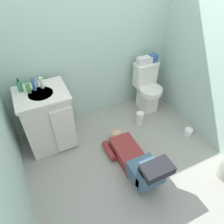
# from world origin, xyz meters

# --- Properties ---
(ground_plane) EXTENTS (2.86, 3.07, 0.04)m
(ground_plane) POSITION_xyz_m (0.00, 0.00, -0.02)
(ground_plane) COLOR gray
(wall_back) EXTENTS (2.52, 0.08, 2.40)m
(wall_back) POSITION_xyz_m (0.00, 1.08, 1.20)
(wall_back) COLOR #ABCBBC
(wall_back) RESTS_ON ground_plane
(toilet) EXTENTS (0.36, 0.46, 0.75)m
(toilet) POSITION_xyz_m (0.80, 0.78, 0.37)
(toilet) COLOR white
(toilet) RESTS_ON ground_plane
(vanity_cabinet) EXTENTS (0.60, 0.53, 0.82)m
(vanity_cabinet) POSITION_xyz_m (-0.75, 0.68, 0.42)
(vanity_cabinet) COLOR silver
(vanity_cabinet) RESTS_ON ground_plane
(faucet) EXTENTS (0.02, 0.02, 0.10)m
(faucet) POSITION_xyz_m (-0.75, 0.83, 0.87)
(faucet) COLOR silver
(faucet) RESTS_ON vanity_cabinet
(person_plumber) EXTENTS (0.39, 1.06, 0.52)m
(person_plumber) POSITION_xyz_m (0.04, -0.19, 0.18)
(person_plumber) COLOR maroon
(person_plumber) RESTS_ON ground_plane
(tissue_box) EXTENTS (0.22, 0.11, 0.10)m
(tissue_box) POSITION_xyz_m (0.76, 0.88, 0.80)
(tissue_box) COLOR silver
(tissue_box) RESTS_ON toilet
(toiletry_bag) EXTENTS (0.12, 0.09, 0.11)m
(toiletry_bag) POSITION_xyz_m (0.91, 0.88, 0.81)
(toiletry_bag) COLOR #33598C
(toiletry_bag) RESTS_ON toilet
(soap_dispenser) EXTENTS (0.06, 0.06, 0.17)m
(soap_dispenser) POSITION_xyz_m (-0.94, 0.81, 0.89)
(soap_dispenser) COLOR #368C5F
(soap_dispenser) RESTS_ON vanity_cabinet
(bottle_green) EXTENTS (0.05, 0.05, 0.12)m
(bottle_green) POSITION_xyz_m (-0.86, 0.74, 0.88)
(bottle_green) COLOR #4E9A4C
(bottle_green) RESTS_ON vanity_cabinet
(bottle_blue) EXTENTS (0.04, 0.04, 0.16)m
(bottle_blue) POSITION_xyz_m (-0.80, 0.77, 0.90)
(bottle_blue) COLOR #3D6CB3
(bottle_blue) RESTS_ON vanity_cabinet
(bottle_white) EXTENTS (0.04, 0.04, 0.14)m
(bottle_white) POSITION_xyz_m (-0.71, 0.77, 0.89)
(bottle_white) COLOR white
(bottle_white) RESTS_ON vanity_cabinet
(paper_towel_roll) EXTENTS (0.11, 0.11, 0.21)m
(paper_towel_roll) POSITION_xyz_m (0.50, 0.47, 0.11)
(paper_towel_roll) COLOR white
(paper_towel_roll) RESTS_ON ground_plane
(toilet_paper_roll) EXTENTS (0.11, 0.11, 0.10)m
(toilet_paper_roll) POSITION_xyz_m (1.02, -0.02, 0.05)
(toilet_paper_roll) COLOR white
(toilet_paper_roll) RESTS_ON ground_plane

